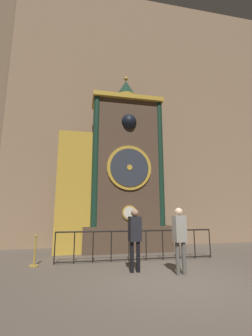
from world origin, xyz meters
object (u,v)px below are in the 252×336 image
at_px(visitor_near, 135,233).
at_px(visitor_far, 180,233).
at_px(clock_tower, 116,173).
at_px(stanchion_post, 35,256).

xyz_separation_m(visitor_near, visitor_far, (1.14, -0.48, 0.02)).
bearing_deg(visitor_near, visitor_far, -32.78).
xyz_separation_m(clock_tower, stanchion_post, (-2.87, -2.21, -3.05)).
relative_size(visitor_near, stanchion_post, 1.83).
distance_m(visitor_far, stanchion_post, 4.45).
bearing_deg(visitor_near, clock_tower, 80.04).
xyz_separation_m(clock_tower, visitor_near, (0.01, -3.48, -2.31)).
bearing_deg(clock_tower, visitor_far, -73.77).
bearing_deg(clock_tower, stanchion_post, -142.41).
bearing_deg(stanchion_post, visitor_near, -23.90).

